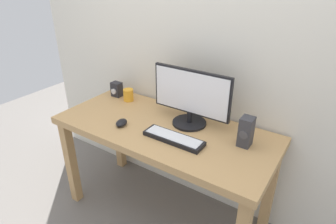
{
  "coord_description": "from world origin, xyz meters",
  "views": [
    {
      "loc": [
        0.94,
        -1.35,
        1.72
      ],
      "look_at": [
        0.04,
        0.0,
        0.89
      ],
      "focal_mm": 30.68,
      "sensor_mm": 36.0,
      "label": 1
    }
  ],
  "objects_px": {
    "keyboard_primary": "(174,138)",
    "audio_controller": "(117,89)",
    "monitor": "(191,97)",
    "coffee_mug": "(128,95)",
    "mouse": "(122,123)",
    "speaker_right": "(246,132)",
    "desk": "(164,140)"
  },
  "relations": [
    {
      "from": "speaker_right",
      "to": "coffee_mug",
      "type": "relative_size",
      "value": 1.93
    },
    {
      "from": "keyboard_primary",
      "to": "coffee_mug",
      "type": "height_order",
      "value": "coffee_mug"
    },
    {
      "from": "keyboard_primary",
      "to": "audio_controller",
      "type": "relative_size",
      "value": 3.31
    },
    {
      "from": "keyboard_primary",
      "to": "speaker_right",
      "type": "xyz_separation_m",
      "value": [
        0.38,
        0.19,
        0.08
      ]
    },
    {
      "from": "desk",
      "to": "keyboard_primary",
      "type": "height_order",
      "value": "keyboard_primary"
    },
    {
      "from": "desk",
      "to": "audio_controller",
      "type": "distance_m",
      "value": 0.66
    },
    {
      "from": "monitor",
      "to": "audio_controller",
      "type": "distance_m",
      "value": 0.74
    },
    {
      "from": "monitor",
      "to": "speaker_right",
      "type": "relative_size",
      "value": 3.0
    },
    {
      "from": "monitor",
      "to": "coffee_mug",
      "type": "bearing_deg",
      "value": 174.79
    },
    {
      "from": "desk",
      "to": "mouse",
      "type": "relative_size",
      "value": 14.87
    },
    {
      "from": "mouse",
      "to": "coffee_mug",
      "type": "relative_size",
      "value": 1.06
    },
    {
      "from": "coffee_mug",
      "to": "desk",
      "type": "bearing_deg",
      "value": -22.43
    },
    {
      "from": "audio_controller",
      "to": "coffee_mug",
      "type": "bearing_deg",
      "value": -6.05
    },
    {
      "from": "keyboard_primary",
      "to": "coffee_mug",
      "type": "xyz_separation_m",
      "value": [
        -0.61,
        0.29,
        0.03
      ]
    },
    {
      "from": "desk",
      "to": "monitor",
      "type": "relative_size",
      "value": 2.71
    },
    {
      "from": "desk",
      "to": "audio_controller",
      "type": "height_order",
      "value": "audio_controller"
    },
    {
      "from": "monitor",
      "to": "audio_controller",
      "type": "height_order",
      "value": "monitor"
    },
    {
      "from": "keyboard_primary",
      "to": "audio_controller",
      "type": "xyz_separation_m",
      "value": [
        -0.75,
        0.31,
        0.04
      ]
    },
    {
      "from": "desk",
      "to": "audio_controller",
      "type": "relative_size",
      "value": 12.63
    },
    {
      "from": "keyboard_primary",
      "to": "audio_controller",
      "type": "height_order",
      "value": "audio_controller"
    },
    {
      "from": "monitor",
      "to": "coffee_mug",
      "type": "xyz_separation_m",
      "value": [
        -0.59,
        0.05,
        -0.15
      ]
    },
    {
      "from": "monitor",
      "to": "speaker_right",
      "type": "xyz_separation_m",
      "value": [
        0.4,
        -0.05,
        -0.1
      ]
    },
    {
      "from": "keyboard_primary",
      "to": "speaker_right",
      "type": "height_order",
      "value": "speaker_right"
    },
    {
      "from": "audio_controller",
      "to": "speaker_right",
      "type": "bearing_deg",
      "value": -6.0
    },
    {
      "from": "keyboard_primary",
      "to": "coffee_mug",
      "type": "distance_m",
      "value": 0.68
    },
    {
      "from": "monitor",
      "to": "speaker_right",
      "type": "distance_m",
      "value": 0.42
    },
    {
      "from": "mouse",
      "to": "audio_controller",
      "type": "relative_size",
      "value": 0.85
    },
    {
      "from": "monitor",
      "to": "keyboard_primary",
      "type": "bearing_deg",
      "value": -84.42
    },
    {
      "from": "desk",
      "to": "speaker_right",
      "type": "distance_m",
      "value": 0.56
    },
    {
      "from": "coffee_mug",
      "to": "keyboard_primary",
      "type": "bearing_deg",
      "value": -25.63
    },
    {
      "from": "mouse",
      "to": "speaker_right",
      "type": "bearing_deg",
      "value": 1.18
    },
    {
      "from": "monitor",
      "to": "audio_controller",
      "type": "relative_size",
      "value": 4.67
    }
  ]
}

